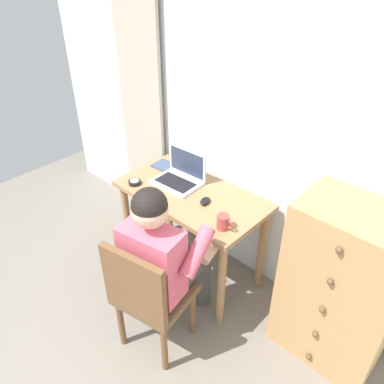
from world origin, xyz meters
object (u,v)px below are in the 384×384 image
laptop (180,176)px  desk_clock (135,182)px  coffee_mug (223,222)px  computer_mouse (205,201)px  chair (148,294)px  desk (191,207)px  notebook_pad (166,166)px  person_seated (165,254)px  dresser (341,287)px

laptop → desk_clock: bearing=-131.5°
coffee_mug → computer_mouse: bearing=153.8°
chair → desk_clock: (-0.67, 0.49, 0.27)m
desk → notebook_pad: size_ratio=5.18×
person_seated → computer_mouse: person_seated is taller
desk → notebook_pad: 0.44m
chair → coffee_mug: 0.62m
notebook_pad → dresser: bearing=-6.1°
computer_mouse → person_seated: bearing=-96.2°
chair → computer_mouse: 0.72m
notebook_pad → laptop: bearing=-23.7°
laptop → coffee_mug: laptop is taller
dresser → notebook_pad: dresser is taller
computer_mouse → notebook_pad: computer_mouse is taller
desk → coffee_mug: size_ratio=9.06×
desk → desk_clock: size_ratio=12.08×
computer_mouse → desk_clock: bearing=179.3°
person_seated → coffee_mug: 0.40m
laptop → desk_clock: (-0.22, -0.25, -0.04)m
desk → person_seated: person_seated is taller
chair → notebook_pad: chair is taller
chair → laptop: bearing=121.4°
computer_mouse → coffee_mug: coffee_mug is taller
laptop → dresser: bearing=1.6°
dresser → computer_mouse: (-0.96, -0.12, 0.21)m
coffee_mug → notebook_pad: bearing=160.3°
chair → coffee_mug: bearing=76.3°
desk_clock → chair: bearing=-36.0°
person_seated → coffee_mug: bearing=65.5°
person_seated → desk_clock: bearing=154.3°
chair → dresser: bearing=43.1°
laptop → coffee_mug: (0.58, -0.21, -0.00)m
desk → desk_clock: 0.45m
chair → desk_clock: chair is taller
notebook_pad → coffee_mug: bearing=-24.0°
desk → computer_mouse: computer_mouse is taller
person_seated → notebook_pad: size_ratio=5.65×
desk_clock → notebook_pad: 0.33m
chair → notebook_pad: (-0.68, 0.82, 0.26)m
dresser → desk_clock: (-1.50, -0.29, 0.21)m
desk → dresser: bearing=4.5°
desk_clock → desk: bearing=27.3°
chair → laptop: 0.92m
dresser → person_seated: bearing=-145.3°
coffee_mug → laptop: bearing=160.2°
computer_mouse → desk_clock: (-0.54, -0.17, -0.00)m
chair → laptop: (-0.45, 0.74, 0.31)m
dresser → laptop: 1.30m
desk → person_seated: bearing=-63.0°
desk → computer_mouse: size_ratio=10.87×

